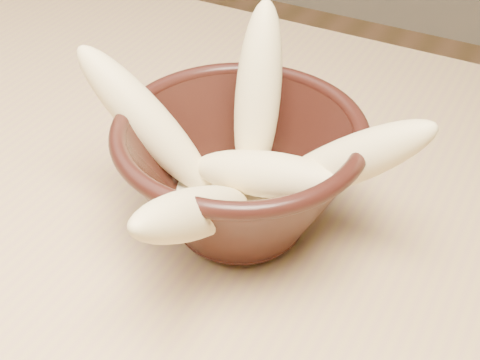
{
  "coord_description": "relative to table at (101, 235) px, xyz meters",
  "views": [
    {
      "loc": [
        0.37,
        -0.38,
        1.15
      ],
      "look_at": [
        0.16,
        0.0,
        0.8
      ],
      "focal_mm": 50.0,
      "sensor_mm": 36.0,
      "label": 1
    }
  ],
  "objects": [
    {
      "name": "table",
      "position": [
        0.0,
        0.0,
        0.0
      ],
      "size": [
        1.2,
        0.8,
        0.75
      ],
      "color": "tan",
      "rests_on": "ground"
    },
    {
      "name": "bowl",
      "position": [
        0.16,
        0.0,
        0.14
      ],
      "size": [
        0.2,
        0.2,
        0.11
      ],
      "rotation": [
        0.0,
        0.0,
        -0.16
      ],
      "color": "black",
      "rests_on": "table"
    },
    {
      "name": "banana_right",
      "position": [
        0.24,
        0.02,
        0.17
      ],
      "size": [
        0.15,
        0.06,
        0.13
      ],
      "primitive_type": "ellipsoid",
      "rotation": [
        0.91,
        0.0,
        1.7
      ],
      "color": "#EED28C",
      "rests_on": "bowl"
    },
    {
      "name": "banana_upright",
      "position": [
        0.16,
        0.05,
        0.19
      ],
      "size": [
        0.06,
        0.1,
        0.16
      ],
      "primitive_type": "ellipsoid",
      "rotation": [
        0.41,
        0.0,
        3.42
      ],
      "color": "#EED28C",
      "rests_on": "bowl"
    },
    {
      "name": "banana_across",
      "position": [
        0.19,
        0.0,
        0.15
      ],
      "size": [
        0.14,
        0.05,
        0.06
      ],
      "primitive_type": "ellipsoid",
      "rotation": [
        1.41,
        0.0,
        1.66
      ],
      "color": "#EED28C",
      "rests_on": "bowl"
    },
    {
      "name": "banana_front",
      "position": [
        0.17,
        -0.08,
        0.16
      ],
      "size": [
        0.04,
        0.16,
        0.12
      ],
      "primitive_type": "ellipsoid",
      "rotation": [
        1.03,
        0.0,
        -0.0
      ],
      "color": "#EED28C",
      "rests_on": "bowl"
    },
    {
      "name": "banana_left",
      "position": [
        0.08,
        -0.01,
        0.18
      ],
      "size": [
        0.14,
        0.05,
        0.14
      ],
      "primitive_type": "ellipsoid",
      "rotation": [
        0.8,
        0.0,
        -1.51
      ],
      "color": "#EED28C",
      "rests_on": "bowl"
    },
    {
      "name": "milk_puddle",
      "position": [
        0.16,
        0.0,
        0.12
      ],
      "size": [
        0.11,
        0.11,
        0.02
      ],
      "primitive_type": "cylinder",
      "color": "#F2E5C2",
      "rests_on": "bowl"
    }
  ]
}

